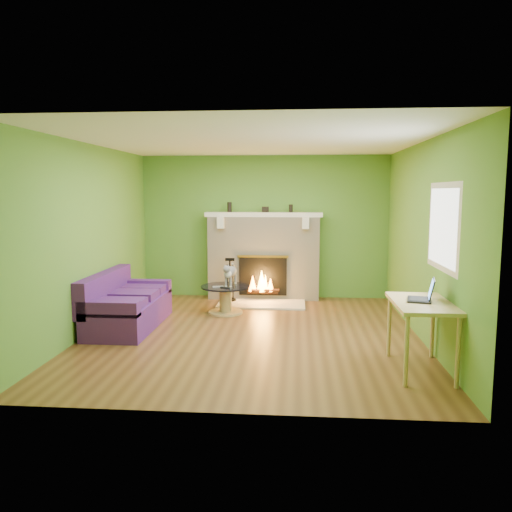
{
  "coord_description": "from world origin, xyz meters",
  "views": [
    {
      "loc": [
        0.6,
        -6.65,
        1.94
      ],
      "look_at": [
        0.02,
        0.4,
        1.03
      ],
      "focal_mm": 35.0,
      "sensor_mm": 36.0,
      "label": 1
    }
  ],
  "objects_px": {
    "cat": "(231,274)",
    "sofa": "(126,306)",
    "desk": "(422,310)",
    "coffee_table": "(226,297)"
  },
  "relations": [
    {
      "from": "coffee_table",
      "to": "cat",
      "type": "distance_m",
      "value": 0.39
    },
    {
      "from": "coffee_table",
      "to": "desk",
      "type": "relative_size",
      "value": 0.76
    },
    {
      "from": "desk",
      "to": "cat",
      "type": "bearing_deg",
      "value": 134.18
    },
    {
      "from": "coffee_table",
      "to": "cat",
      "type": "height_order",
      "value": "cat"
    },
    {
      "from": "sofa",
      "to": "coffee_table",
      "type": "distance_m",
      "value": 1.62
    },
    {
      "from": "coffee_table",
      "to": "cat",
      "type": "relative_size",
      "value": 1.33
    },
    {
      "from": "sofa",
      "to": "coffee_table",
      "type": "bearing_deg",
      "value": 34.8
    },
    {
      "from": "cat",
      "to": "sofa",
      "type": "bearing_deg",
      "value": -137.45
    },
    {
      "from": "sofa",
      "to": "desk",
      "type": "height_order",
      "value": "sofa"
    },
    {
      "from": "coffee_table",
      "to": "cat",
      "type": "bearing_deg",
      "value": 32.01
    }
  ]
}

